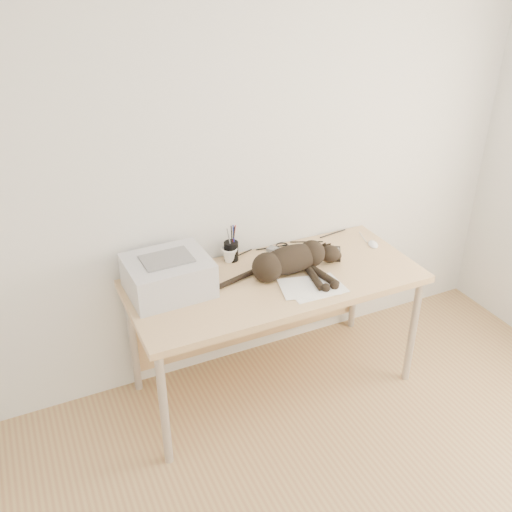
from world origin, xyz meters
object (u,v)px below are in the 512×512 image
cat (288,262)px  desk (268,291)px  mug (230,254)px  mouse (373,243)px  pen_cup (231,251)px  printer (168,275)px

cat → desk: bearing=138.3°
mug → mouse: (0.86, -0.19, -0.03)m
mug → pen_cup: bearing=34.8°
mug → desk: bearing=-51.8°
mug → mouse: size_ratio=0.95×
desk → cat: cat is taller
cat → printer: bearing=169.2°
desk → mug: mug is taller
printer → mouse: 1.27m
mug → cat: bearing=-48.2°
printer → mug: bearing=21.4°
printer → mug: printer is taller
mug → printer: bearing=-158.6°
desk → printer: printer is taller
desk → mouse: bearing=0.7°
cat → pen_cup: bearing=127.4°
pen_cup → printer: bearing=-158.1°
cat → mug: cat is taller
printer → pen_cup: (0.42, 0.17, -0.04)m
mouse → desk: bearing=-158.4°
cat → mouse: 0.63m
printer → mouse: bearing=-1.2°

